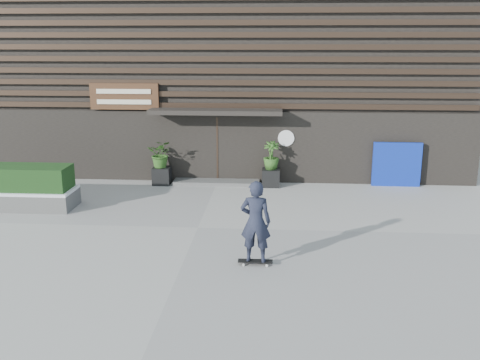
# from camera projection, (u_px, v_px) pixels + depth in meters

# --- Properties ---
(ground) EXTENTS (80.00, 80.00, 0.00)m
(ground) POSITION_uv_depth(u_px,v_px,m) (198.00, 228.00, 14.49)
(ground) COLOR #A09E98
(ground) RESTS_ON ground
(entrance_step) EXTENTS (3.00, 0.80, 0.12)m
(entrance_step) POSITION_uv_depth(u_px,v_px,m) (217.00, 182.00, 18.91)
(entrance_step) COLOR #50504D
(entrance_step) RESTS_ON ground
(planter_pot_left) EXTENTS (0.60, 0.60, 0.60)m
(planter_pot_left) POSITION_uv_depth(u_px,v_px,m) (162.00, 176.00, 18.79)
(planter_pot_left) COLOR black
(planter_pot_left) RESTS_ON ground
(bamboo_left) EXTENTS (0.86, 0.75, 0.96)m
(bamboo_left) POSITION_uv_depth(u_px,v_px,m) (161.00, 154.00, 18.59)
(bamboo_left) COLOR #2D591E
(bamboo_left) RESTS_ON planter_pot_left
(planter_pot_right) EXTENTS (0.60, 0.60, 0.60)m
(planter_pot_right) POSITION_uv_depth(u_px,v_px,m) (271.00, 178.00, 18.53)
(planter_pot_right) COLOR black
(planter_pot_right) RESTS_ON ground
(bamboo_right) EXTENTS (0.54, 0.54, 0.96)m
(bamboo_right) POSITION_uv_depth(u_px,v_px,m) (271.00, 155.00, 18.34)
(bamboo_right) COLOR #2D591E
(bamboo_right) RESTS_ON planter_pot_right
(raised_bed) EXTENTS (3.50, 1.20, 0.50)m
(raised_bed) POSITION_uv_depth(u_px,v_px,m) (17.00, 199.00, 16.21)
(raised_bed) COLOR #4D4D4A
(raised_bed) RESTS_ON ground
(snow_layer) EXTENTS (3.50, 1.20, 0.08)m
(snow_layer) POSITION_uv_depth(u_px,v_px,m) (16.00, 190.00, 16.14)
(snow_layer) COLOR white
(snow_layer) RESTS_ON raised_bed
(hedge) EXTENTS (3.30, 1.00, 0.70)m
(hedge) POSITION_uv_depth(u_px,v_px,m) (15.00, 177.00, 16.04)
(hedge) COLOR black
(hedge) RESTS_ON snow_layer
(blue_tarp) EXTENTS (1.63, 0.14, 1.53)m
(blue_tarp) POSITION_uv_depth(u_px,v_px,m) (397.00, 164.00, 18.42)
(blue_tarp) COLOR #0B2397
(blue_tarp) RESTS_ON ground
(building) EXTENTS (18.00, 11.00, 8.00)m
(building) POSITION_uv_depth(u_px,v_px,m) (230.00, 61.00, 23.09)
(building) COLOR black
(building) RESTS_ON ground
(skateboarder) EXTENTS (0.78, 0.49, 1.95)m
(skateboarder) POSITION_uv_depth(u_px,v_px,m) (256.00, 222.00, 11.86)
(skateboarder) COLOR black
(skateboarder) RESTS_ON ground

